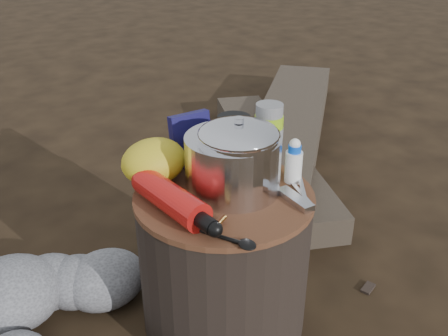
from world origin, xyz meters
TOP-DOWN VIEW (x-y plane):
  - ground at (0.00, 0.00)m, footprint 60.00×60.00m
  - stump at (0.00, 0.00)m, footprint 0.44×0.44m
  - log_main at (0.90, 0.76)m, footprint 1.57×1.44m
  - log_small at (0.72, 0.67)m, footprint 0.74×1.27m
  - foil_windscreen at (0.03, 0.01)m, footprint 0.23×0.23m
  - camping_pot at (0.03, -0.02)m, footprint 0.19×0.19m
  - fuel_bottle at (-0.15, 0.00)m, footprint 0.09×0.29m
  - thermos at (0.17, 0.04)m, footprint 0.07×0.07m
  - travel_mug at (0.13, 0.14)m, footprint 0.09×0.09m
  - stuff_sack at (-0.11, 0.15)m, footprint 0.17×0.14m
  - food_pouch at (0.02, 0.19)m, footprint 0.11×0.03m
  - multitool at (0.12, -0.13)m, footprint 0.04×0.11m
  - pot_grabber at (0.15, -0.11)m, footprint 0.09×0.14m
  - spork at (-0.12, -0.15)m, footprint 0.09×0.14m
  - squeeze_bottle at (0.18, -0.05)m, footprint 0.04×0.04m

SIDE VIEW (x-z plane):
  - ground at x=0.00m, z-range 0.00..0.00m
  - log_small at x=0.72m, z-range 0.00..0.11m
  - log_main at x=0.90m, z-range 0.00..0.15m
  - stump at x=0.00m, z-range 0.00..0.41m
  - spork at x=-0.12m, z-range 0.41..0.42m
  - pot_grabber at x=0.15m, z-range 0.41..0.42m
  - multitool at x=0.12m, z-range 0.41..0.42m
  - fuel_bottle at x=-0.15m, z-range 0.41..0.48m
  - squeeze_bottle at x=0.18m, z-range 0.41..0.51m
  - stuff_sack at x=-0.11m, z-range 0.41..0.52m
  - travel_mug at x=0.13m, z-range 0.41..0.54m
  - foil_windscreen at x=0.03m, z-range 0.41..0.55m
  - food_pouch at x=0.02m, z-range 0.41..0.55m
  - thermos at x=0.17m, z-range 0.41..0.59m
  - camping_pot at x=0.03m, z-range 0.41..0.60m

